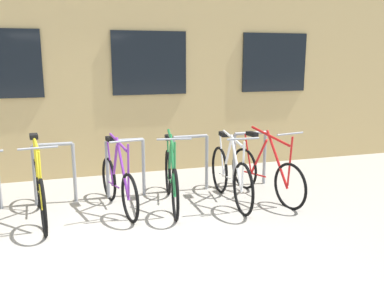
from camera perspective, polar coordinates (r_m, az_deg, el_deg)
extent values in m
plane|color=#9E998E|center=(4.69, -11.66, -13.32)|extent=(42.00, 42.00, 0.00)
cube|color=tan|center=(11.27, -16.14, 14.27)|extent=(28.00, 7.69, 4.87)
cube|color=black|center=(7.55, -5.68, 11.90)|extent=(1.30, 0.04, 1.07)
cube|color=black|center=(8.38, 10.94, 11.81)|extent=(1.30, 0.04, 1.07)
cylinder|color=gray|center=(6.33, -20.24, -2.81)|extent=(0.05, 0.05, 0.86)
cylinder|color=gray|center=(6.32, -15.41, -2.50)|extent=(0.05, 0.05, 0.86)
cylinder|color=gray|center=(6.22, -18.09, 1.15)|extent=(0.53, 0.05, 0.05)
cylinder|color=gray|center=(6.35, -11.20, -2.21)|extent=(0.05, 0.05, 0.86)
cylinder|color=gray|center=(6.43, -6.47, -1.87)|extent=(0.05, 0.05, 0.86)
cylinder|color=gray|center=(6.29, -8.96, 1.75)|extent=(0.53, 0.05, 0.05)
cylinder|color=gray|center=(6.53, -2.45, -1.56)|extent=(0.05, 0.05, 0.86)
cylinder|color=gray|center=(6.68, 1.97, -1.23)|extent=(0.05, 0.05, 0.86)
cylinder|color=gray|center=(6.51, -0.22, 2.27)|extent=(0.53, 0.05, 0.05)
cylinder|color=gray|center=(6.84, 5.66, -0.94)|extent=(0.05, 0.05, 0.86)
cylinder|color=gray|center=(7.07, 9.64, -0.62)|extent=(0.05, 0.05, 0.86)
cylinder|color=gray|center=(6.86, 7.79, 2.71)|extent=(0.53, 0.05, 0.05)
torus|color=black|center=(6.33, -19.96, -3.73)|extent=(0.11, 0.70, 0.70)
torus|color=black|center=(5.31, -19.24, -6.79)|extent=(0.11, 0.70, 0.70)
cylinder|color=yellow|center=(5.50, -19.70, -2.78)|extent=(0.09, 0.51, 0.74)
cylinder|color=yellow|center=(5.91, -19.97, -1.80)|extent=(0.07, 0.39, 0.73)
cylinder|color=yellow|center=(5.60, -20.09, 1.18)|extent=(0.12, 0.84, 0.04)
cylinder|color=yellow|center=(6.08, -19.79, -4.62)|extent=(0.08, 0.53, 0.07)
cylinder|color=yellow|center=(6.16, -20.14, -1.00)|extent=(0.04, 0.20, 0.67)
cylinder|color=yellow|center=(5.24, -19.52, -3.25)|extent=(0.04, 0.08, 0.67)
cube|color=black|center=(6.00, -20.35, 2.16)|extent=(0.12, 0.21, 0.06)
cylinder|color=gray|center=(5.18, -19.84, 0.70)|extent=(0.44, 0.07, 0.03)
torus|color=black|center=(6.84, 6.97, -2.01)|extent=(0.16, 0.66, 0.66)
torus|color=black|center=(6.02, 12.93, -4.30)|extent=(0.16, 0.66, 0.66)
cylinder|color=red|center=(6.15, 11.28, -0.72)|extent=(0.13, 0.52, 0.76)
cylinder|color=red|center=(6.49, 8.86, -0.54)|extent=(0.11, 0.39, 0.62)
cylinder|color=red|center=(6.23, 10.34, 2.32)|extent=(0.20, 0.85, 0.17)
cylinder|color=red|center=(6.63, 8.31, -2.73)|extent=(0.13, 0.54, 0.07)
cylinder|color=red|center=(6.70, 7.47, 0.13)|extent=(0.06, 0.20, 0.57)
cylinder|color=red|center=(5.95, 12.94, -1.04)|extent=(0.04, 0.08, 0.70)
cube|color=black|center=(6.57, 8.01, 2.60)|extent=(0.14, 0.22, 0.06)
cylinder|color=gray|center=(5.89, 12.97, 2.58)|extent=(0.44, 0.11, 0.03)
torus|color=black|center=(6.36, -11.01, -3.37)|extent=(0.14, 0.64, 0.64)
torus|color=black|center=(5.48, -8.28, -5.89)|extent=(0.14, 0.64, 0.64)
cylinder|color=#722D99|center=(5.63, -9.23, -1.97)|extent=(0.11, 0.46, 0.76)
cylinder|color=#722D99|center=(5.98, -10.26, -1.63)|extent=(0.09, 0.33, 0.66)
cylinder|color=#722D99|center=(5.70, -9.80, 1.50)|extent=(0.15, 0.73, 0.14)
cylinder|color=#722D99|center=(6.14, -10.39, -4.13)|extent=(0.10, 0.48, 0.07)
cylinder|color=#722D99|center=(6.20, -10.90, -0.93)|extent=(0.06, 0.20, 0.60)
cylinder|color=#722D99|center=(5.41, -8.48, -2.32)|extent=(0.04, 0.08, 0.70)
cube|color=black|center=(6.05, -10.79, 1.90)|extent=(0.13, 0.21, 0.06)
cylinder|color=gray|center=(5.34, -8.70, 1.66)|extent=(0.44, 0.09, 0.03)
torus|color=black|center=(6.61, 3.69, -2.19)|extent=(0.08, 0.72, 0.72)
torus|color=black|center=(5.69, 6.84, -4.74)|extent=(0.08, 0.72, 0.72)
cylinder|color=silver|center=(5.86, 5.94, -1.22)|extent=(0.06, 0.49, 0.71)
cylinder|color=silver|center=(6.23, 4.69, -0.71)|extent=(0.06, 0.36, 0.63)
cylinder|color=silver|center=(5.95, 5.46, 2.01)|extent=(0.08, 0.79, 0.11)
cylinder|color=silver|center=(6.38, 4.38, -2.98)|extent=(0.05, 0.51, 0.07)
cylinder|color=silver|center=(6.46, 3.97, 0.02)|extent=(0.04, 0.20, 0.57)
cylinder|color=silver|center=(5.62, 6.84, -1.57)|extent=(0.03, 0.08, 0.64)
cube|color=black|center=(6.32, 4.26, 2.60)|extent=(0.11, 0.21, 0.06)
cylinder|color=gray|center=(5.57, 6.84, 1.96)|extent=(0.44, 0.05, 0.03)
torus|color=black|center=(6.53, -3.22, -2.52)|extent=(0.15, 0.69, 0.69)
torus|color=black|center=(5.49, -2.26, -5.49)|extent=(0.15, 0.69, 0.69)
cylinder|color=#1E7238|center=(5.68, -2.59, -1.52)|extent=(0.12, 0.52, 0.75)
cylinder|color=#1E7238|center=(6.12, -2.96, -1.16)|extent=(0.10, 0.40, 0.61)
cylinder|color=#1E7238|center=(5.80, -2.79, 1.77)|extent=(0.18, 0.86, 0.17)
cylinder|color=#1E7238|center=(6.27, -3.01, -3.38)|extent=(0.11, 0.54, 0.07)
cylinder|color=#1E7238|center=(6.37, -3.18, -0.36)|extent=(0.06, 0.20, 0.55)
cylinder|color=#1E7238|center=(5.42, -2.32, -1.97)|extent=(0.04, 0.08, 0.69)
cube|color=black|center=(6.22, -3.15, 2.16)|extent=(0.13, 0.21, 0.06)
cylinder|color=gray|center=(5.36, -2.38, 1.94)|extent=(0.44, 0.10, 0.03)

